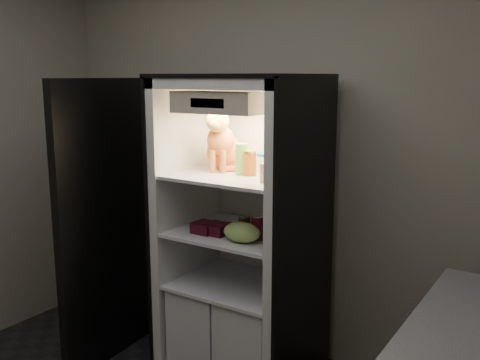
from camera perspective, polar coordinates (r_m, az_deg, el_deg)
The scene contains 16 objects.
room_shell at distance 2.15m, azimuth -20.06°, elevation 3.92°, with size 3.60×3.60×3.60m.
refrigerator at distance 3.34m, azimuth 0.41°, elevation -7.66°, with size 0.90×0.72×1.88m.
fridge_door at distance 3.59m, azimuth -13.92°, elevation -4.60°, with size 0.13×0.87×1.85m.
tabby_cat at distance 3.30m, azimuth -1.84°, elevation 3.77°, with size 0.38×0.41×0.42m.
parmesan_shaker at distance 3.14m, azimuth 0.16°, elevation 2.24°, with size 0.07×0.07×0.18m.
mayo_tub at distance 3.23m, azimuth 2.50°, elevation 1.86°, with size 0.08×0.08×0.11m.
salsa_jar at distance 3.12m, azimuth 1.00°, elevation 1.82°, with size 0.08×0.08×0.15m.
pepper_jar at distance 3.11m, azimuth 5.13°, elevation 2.22°, with size 0.12×0.12×0.19m.
cream_carton at distance 2.90m, azimuth 2.96°, elevation 0.73°, with size 0.06×0.06×0.11m, color white.
soda_can_a at distance 3.19m, azimuth 4.01°, elevation -4.67°, with size 0.06×0.06×0.12m.
soda_can_b at distance 3.11m, azimuth 3.76°, elevation -5.16°, with size 0.06×0.06×0.11m.
soda_can_c at distance 3.07m, azimuth 1.88°, elevation -5.08°, with size 0.08×0.08×0.14m.
condiment_jar at distance 3.23m, azimuth 0.47°, elevation -4.64°, with size 0.07×0.07×0.10m.
grape_bag at distance 3.03m, azimuth 0.19°, elevation -5.59°, with size 0.22×0.16×0.11m, color #83B152.
berry_box_left at distance 3.21m, azimuth -3.79°, elevation -5.08°, with size 0.13×0.13×0.06m, color #490C1E.
berry_box_right at distance 3.18m, azimuth -2.43°, elevation -5.23°, with size 0.13×0.13×0.07m, color #490C1E.
Camera 1 is at (1.72, -1.27, 1.86)m, focal length 40.00 mm.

